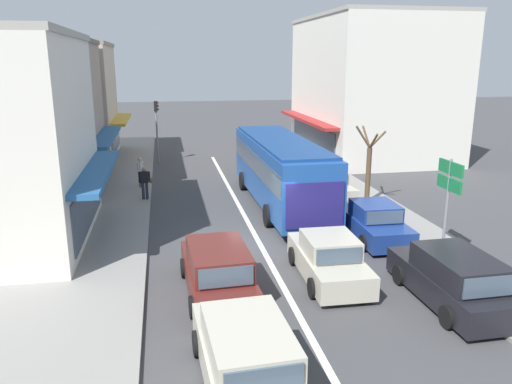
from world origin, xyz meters
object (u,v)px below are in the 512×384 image
at_px(wagon_queue_gap_filler, 246,357).
at_px(pedestrian_with_handbag_near, 145,181).
at_px(parked_sedan_kerb_third, 327,186).
at_px(directional_road_sign, 449,185).
at_px(sedan_adjacent_lane_lead, 329,259).
at_px(street_tree_right, 368,168).
at_px(city_bus, 280,167).
at_px(parked_sedan_kerb_second, 374,222).
at_px(parked_sedan_kerb_rear, 293,162).
at_px(traffic_light_downstreet, 157,121).
at_px(pedestrian_browsing_midblock, 140,170).
at_px(wagon_adjacent_lane_trail, 217,271).
at_px(parked_wagon_kerb_front, 453,279).

distance_m(wagon_queue_gap_filler, pedestrian_with_handbag_near, 15.46).
relative_size(parked_sedan_kerb_third, directional_road_sign, 1.18).
distance_m(sedan_adjacent_lane_lead, street_tree_right, 9.13).
bearing_deg(pedestrian_with_handbag_near, city_bus, -16.19).
xyz_separation_m(sedan_adjacent_lane_lead, street_tree_right, (4.58, 7.81, 1.15)).
height_order(parked_sedan_kerb_second, parked_sedan_kerb_rear, same).
distance_m(parked_sedan_kerb_third, street_tree_right, 2.41).
height_order(traffic_light_downstreet, pedestrian_browsing_midblock, traffic_light_downstreet).
xyz_separation_m(wagon_adjacent_lane_trail, traffic_light_downstreet, (-1.79, 20.46, 2.11)).
distance_m(parked_sedan_kerb_second, street_tree_right, 4.98).
distance_m(parked_wagon_kerb_front, pedestrian_with_handbag_near, 15.39).
bearing_deg(city_bus, parked_wagon_kerb_front, -76.61).
distance_m(wagon_adjacent_lane_trail, parked_sedan_kerb_third, 11.76).
xyz_separation_m(parked_wagon_kerb_front, traffic_light_downstreet, (-8.33, 22.27, 2.11)).
distance_m(parked_sedan_kerb_second, traffic_light_downstreet, 18.84).
xyz_separation_m(wagon_queue_gap_filler, parked_sedan_kerb_second, (6.44, 8.24, -0.08)).
bearing_deg(pedestrian_browsing_midblock, parked_sedan_kerb_second, -46.15).
bearing_deg(directional_road_sign, parked_sedan_kerb_rear, 96.16).
bearing_deg(pedestrian_with_handbag_near, pedestrian_browsing_midblock, 96.62).
xyz_separation_m(wagon_adjacent_lane_trail, parked_sedan_kerb_rear, (6.46, 15.82, -0.08)).
bearing_deg(traffic_light_downstreet, pedestrian_browsing_midblock, -97.19).
height_order(parked_sedan_kerb_rear, directional_road_sign, directional_road_sign).
distance_m(parked_wagon_kerb_front, pedestrian_browsing_midblock, 17.73).
bearing_deg(city_bus, pedestrian_with_handbag_near, 163.81).
relative_size(city_bus, wagon_queue_gap_filler, 2.38).
xyz_separation_m(city_bus, sedan_adjacent_lane_lead, (-0.39, -8.41, -1.22)).
xyz_separation_m(city_bus, pedestrian_with_handbag_near, (-6.38, 1.85, -0.81)).
height_order(wagon_adjacent_lane_trail, traffic_light_downstreet, traffic_light_downstreet).
bearing_deg(traffic_light_downstreet, directional_road_sign, -62.94).
xyz_separation_m(parked_sedan_kerb_third, parked_sedan_kerb_rear, (-0.16, 6.11, 0.00)).
distance_m(wagon_queue_gap_filler, wagon_adjacent_lane_trail, 4.53).
height_order(wagon_adjacent_lane_trail, parked_sedan_kerb_second, wagon_adjacent_lane_trail).
height_order(wagon_adjacent_lane_trail, parked_sedan_kerb_rear, wagon_adjacent_lane_trail).
bearing_deg(parked_wagon_kerb_front, traffic_light_downstreet, 110.51).
distance_m(wagon_adjacent_lane_trail, pedestrian_with_handbag_near, 10.99).
distance_m(parked_wagon_kerb_front, parked_sedan_kerb_second, 5.52).
distance_m(parked_sedan_kerb_rear, street_tree_right, 7.83).
relative_size(parked_wagon_kerb_front, parked_sedan_kerb_second, 1.07).
relative_size(city_bus, street_tree_right, 2.82).
bearing_deg(traffic_light_downstreet, city_bus, -63.46).
xyz_separation_m(city_bus, parked_sedan_kerb_second, (2.55, -5.16, -1.22)).
height_order(sedan_adjacent_lane_lead, directional_road_sign, directional_road_sign).
relative_size(parked_sedan_kerb_third, pedestrian_browsing_midblock, 2.61).
xyz_separation_m(wagon_queue_gap_filler, parked_sedan_kerb_rear, (6.36, 20.35, -0.08)).
bearing_deg(street_tree_right, parked_sedan_kerb_second, -109.74).
relative_size(wagon_queue_gap_filler, sedan_adjacent_lane_lead, 1.08).
height_order(parked_sedan_kerb_third, pedestrian_browsing_midblock, pedestrian_browsing_midblock).
height_order(city_bus, parked_sedan_kerb_rear, city_bus).
bearing_deg(pedestrian_browsing_midblock, city_bus, -33.66).
bearing_deg(sedan_adjacent_lane_lead, city_bus, 87.34).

